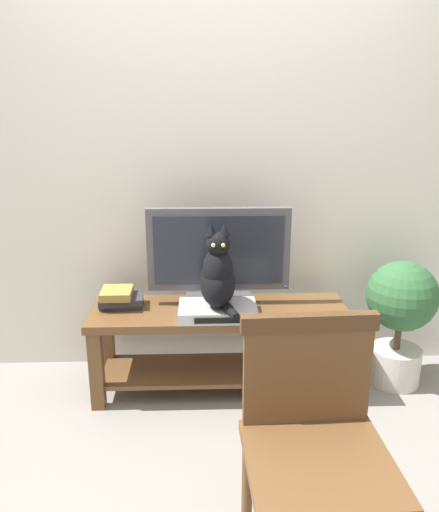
% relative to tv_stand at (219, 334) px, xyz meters
% --- Properties ---
extents(ground_plane, '(12.00, 12.00, 0.00)m').
position_rel_tv_stand_xyz_m(ground_plane, '(-0.02, -0.63, -0.33)').
color(ground_plane, gray).
extents(back_wall, '(7.00, 0.12, 2.80)m').
position_rel_tv_stand_xyz_m(back_wall, '(-0.02, 0.40, 1.07)').
color(back_wall, silver).
rests_on(back_wall, ground).
extents(tv_stand, '(1.39, 0.44, 0.49)m').
position_rel_tv_stand_xyz_m(tv_stand, '(0.00, 0.00, 0.00)').
color(tv_stand, brown).
rests_on(tv_stand, ground).
extents(tv, '(0.77, 0.20, 0.54)m').
position_rel_tv_stand_xyz_m(tv, '(0.00, 0.08, 0.43)').
color(tv, '#4C4C51').
rests_on(tv, tv_stand).
extents(media_box, '(0.40, 0.26, 0.06)m').
position_rel_tv_stand_xyz_m(media_box, '(-0.01, -0.10, 0.18)').
color(media_box, '#BCBCC1').
rests_on(media_box, tv_stand).
extents(cat, '(0.20, 0.37, 0.46)m').
position_rel_tv_stand_xyz_m(cat, '(-0.01, -0.11, 0.38)').
color(cat, black).
rests_on(cat, media_box).
extents(wooden_chair, '(0.49, 0.49, 0.89)m').
position_rel_tv_stand_xyz_m(wooden_chair, '(0.28, -1.15, 0.19)').
color(wooden_chair, brown).
rests_on(wooden_chair, ground).
extents(book_stack, '(0.25, 0.19, 0.10)m').
position_rel_tv_stand_xyz_m(book_stack, '(-0.54, 0.04, 0.20)').
color(book_stack, '#2D2D33').
rests_on(book_stack, tv_stand).
extents(potted_plant, '(0.39, 0.39, 0.73)m').
position_rel_tv_stand_xyz_m(potted_plant, '(1.01, 0.03, 0.10)').
color(potted_plant, beige).
rests_on(potted_plant, ground).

